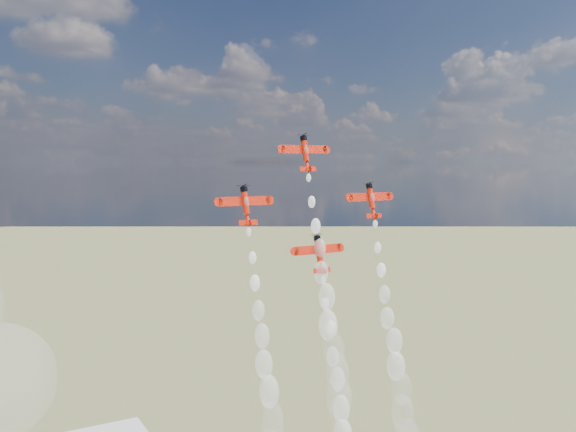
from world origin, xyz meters
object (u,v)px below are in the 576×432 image
(plane_lead, at_px, (305,152))
(plane_left, at_px, (246,205))
(plane_slot, at_px, (319,253))
(plane_right, at_px, (371,200))

(plane_lead, bearing_deg, plane_left, -169.59)
(plane_left, bearing_deg, plane_slot, -10.41)
(plane_right, relative_size, plane_slot, 1.00)
(plane_right, height_order, plane_slot, plane_right)
(plane_right, bearing_deg, plane_left, 180.00)
(plane_left, xyz_separation_m, plane_right, (31.90, 0.00, 0.00))
(plane_lead, distance_m, plane_slot, 22.33)
(plane_left, bearing_deg, plane_lead, 10.41)
(plane_left, bearing_deg, plane_right, 0.00)
(plane_lead, relative_size, plane_left, 1.00)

